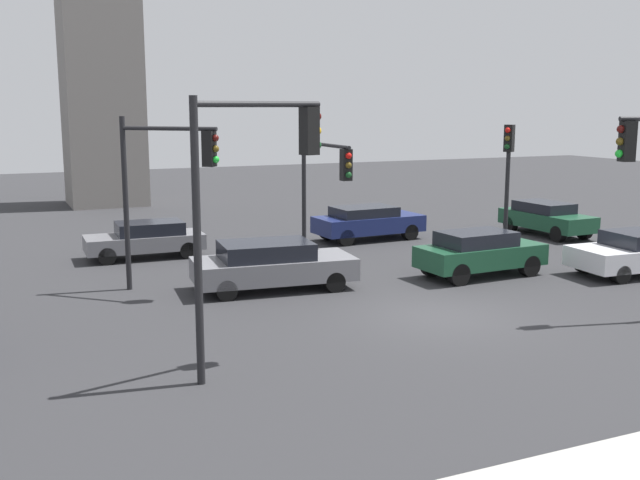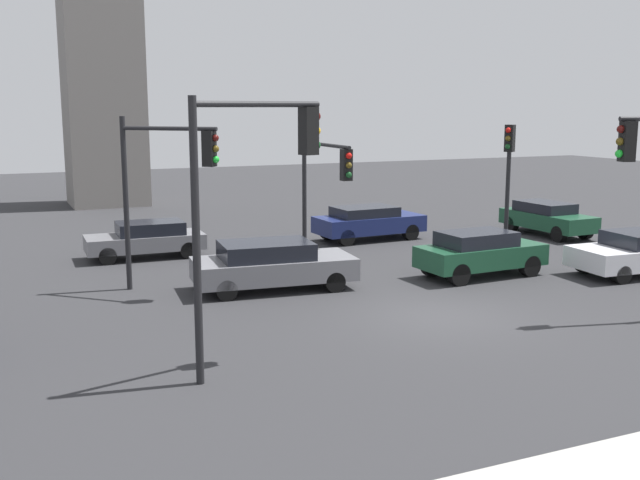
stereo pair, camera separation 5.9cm
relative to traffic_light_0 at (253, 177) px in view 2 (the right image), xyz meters
name	(u,v)px [view 2 (the right image)]	position (x,y,z in m)	size (l,w,h in m)	color
ground_plane	(441,316)	(5.80, 1.86, -4.04)	(101.21, 101.21, 0.00)	#2D2D30
traffic_light_0	(253,177)	(0.00, 0.00, 0.00)	(3.01, 0.93, 5.65)	black
traffic_light_1	(509,164)	(12.92, 8.40, -0.68)	(0.49, 0.44, 4.79)	black
traffic_light_3	(166,171)	(-0.14, 7.25, -0.42)	(2.37, 2.22, 5.17)	black
traffic_light_4	(325,173)	(5.63, 8.90, -0.83)	(0.39, 4.16, 4.57)	black
car_0	(368,222)	(9.39, 12.85, -3.28)	(4.54, 2.09, 1.40)	navy
car_2	(480,252)	(9.52, 5.33, -3.24)	(4.25, 1.93, 1.49)	#19472D
car_4	(547,218)	(16.94, 10.77, -3.28)	(1.94, 4.34, 1.41)	#19472D
car_5	(146,239)	(0.27, 12.83, -3.33)	(4.24, 1.86, 1.32)	slate
car_6	(272,264)	(2.76, 6.44, -3.27)	(4.98, 2.55, 1.47)	slate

